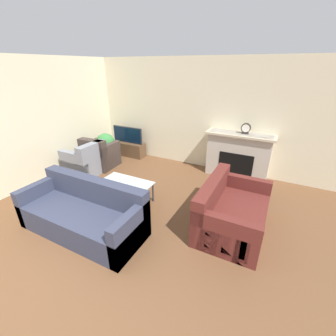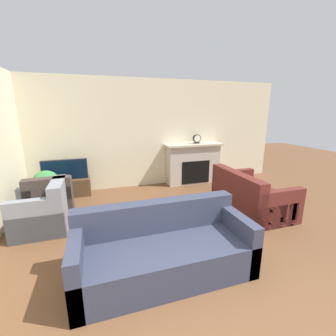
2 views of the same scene
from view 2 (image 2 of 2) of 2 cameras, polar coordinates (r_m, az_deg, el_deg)
The scene contains 11 objects.
wall_back at distance 5.77m, azimuth -8.31°, elevation 8.47°, with size 8.02×0.06×2.70m.
fireplace at distance 6.12m, azimuth 6.37°, elevation 1.40°, with size 1.54×0.46×1.08m.
tv_stand at distance 5.69m, azimuth -24.25°, elevation -4.63°, with size 1.03×0.35×0.40m.
tv at distance 5.57m, azimuth -24.71°, elevation -0.39°, with size 0.97×0.06×0.47m.
couch_sectional at distance 2.89m, azimuth -1.15°, elevation -20.21°, with size 2.07×0.85×0.82m.
couch_loveseat at distance 4.70m, azimuth 20.09°, elevation -6.99°, with size 0.97×1.48×0.82m.
armchair_by_window at distance 4.29m, azimuth -29.06°, elevation -9.86°, with size 0.79×0.78×0.82m.
armchair_accent at distance 4.71m, azimuth -27.55°, elevation -7.53°, with size 0.79×0.80×0.82m.
coffee_table at distance 3.66m, azimuth -4.15°, elevation -10.66°, with size 1.02×0.64×0.42m.
potted_plant at distance 5.03m, azimuth -28.50°, elevation -3.86°, with size 0.51×0.51×0.80m.
mantel_clock at distance 6.04m, azimuth 7.32°, elevation 7.38°, with size 0.21×0.07×0.24m.
Camera 2 is at (-0.96, -1.01, 1.93)m, focal length 24.00 mm.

